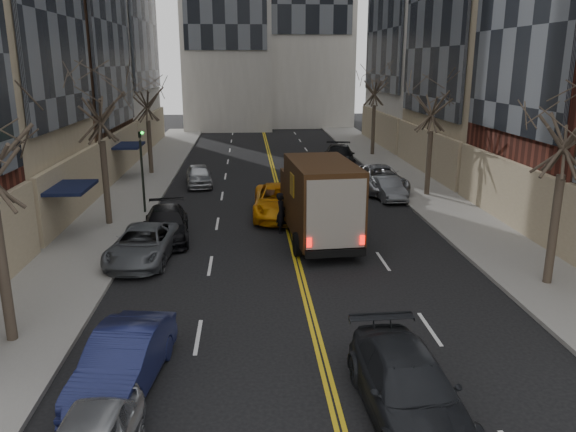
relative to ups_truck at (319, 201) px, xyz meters
name	(u,v)px	position (x,y,z in m)	size (l,w,h in m)	color
sidewalk_left	(133,193)	(-10.20, 10.21, -1.81)	(4.00, 66.00, 0.15)	slate
sidewalk_right	(420,188)	(7.80, 10.21, -1.81)	(4.00, 66.00, 0.15)	slate
tree_lf_mid	(98,89)	(-10.00, 3.21, 4.72)	(3.20, 3.20, 8.91)	#382D23
tree_lf_far	(146,89)	(-10.00, 16.21, 4.14)	(3.20, 3.20, 8.12)	#382D23
tree_rt_near	(570,105)	(7.60, -5.79, 4.57)	(3.20, 3.20, 8.71)	#382D23
tree_rt_mid	(433,92)	(7.60, 8.21, 4.29)	(3.20, 3.20, 8.32)	#382D23
tree_rt_far	(375,75)	(7.60, 23.21, 4.86)	(3.20, 3.20, 9.11)	#382D23
traffic_signal	(142,162)	(-8.59, 5.21, 0.94)	(0.29, 0.26, 4.70)	black
ups_truck	(319,201)	(0.00, 0.00, 0.00)	(3.21, 7.00, 3.73)	black
observer_sedan	(408,387)	(0.40, -12.99, -1.15)	(2.23, 5.12, 1.47)	black
taxi	(279,201)	(-1.50, 4.43, -1.08)	(2.66, 5.78, 1.61)	orange
pedestrian	(281,213)	(-1.59, 1.50, -0.92)	(0.70, 0.46, 1.93)	black
parked_lf_b	(124,360)	(-6.30, -11.26, -1.15)	(1.54, 4.41, 1.45)	#13183E
parked_lf_c	(143,244)	(-7.44, -1.97, -1.19)	(2.29, 4.98, 1.38)	#52555A
parked_lf_d	(166,224)	(-6.88, 0.87, -1.17)	(1.99, 4.89, 1.42)	black
parked_lf_e	(199,175)	(-6.30, 12.21, -1.19)	(1.62, 4.03, 1.37)	#9EA2A6
parked_rt_a	(388,188)	(5.10, 7.74, -1.25)	(1.35, 3.86, 1.27)	#4F5257
parked_rt_b	(380,179)	(5.10, 9.90, -1.10)	(2.60, 5.63, 1.57)	#929499
parked_rt_c	(339,156)	(3.96, 18.47, -1.08)	(2.26, 5.55, 1.61)	black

